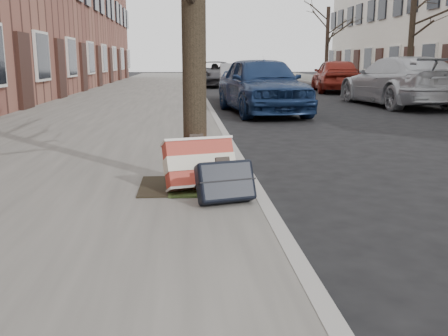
{
  "coord_description": "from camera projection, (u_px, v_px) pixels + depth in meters",
  "views": [
    {
      "loc": [
        -1.96,
        -3.75,
        1.38
      ],
      "look_at": [
        -1.6,
        0.8,
        0.39
      ],
      "focal_mm": 40.0,
      "sensor_mm": 36.0,
      "label": 1
    }
  ],
  "objects": [
    {
      "name": "car_far_front",
      "position": [
        398.0,
        81.0,
        15.31
      ],
      "size": [
        2.45,
        5.3,
        1.5
      ],
      "primitive_type": "imported",
      "rotation": [
        0.0,
        0.0,
        3.21
      ],
      "color": "#AAACB2",
      "rests_on": "ground"
    },
    {
      "name": "suitcase_navy",
      "position": [
        225.0,
        181.0,
        4.45
      ],
      "size": [
        0.58,
        0.43,
        0.41
      ],
      "primitive_type": "cube",
      "rotation": [
        -0.42,
        0.0,
        0.27
      ],
      "color": "black",
      "rests_on": "near_sidewalk"
    },
    {
      "name": "near_sidewalk",
      "position": [
        137.0,
        97.0,
        18.41
      ],
      "size": [
        5.0,
        70.0,
        0.12
      ],
      "primitive_type": "cube",
      "color": "slate",
      "rests_on": "ground"
    },
    {
      "name": "car_near_back",
      "position": [
        216.0,
        74.0,
        26.79
      ],
      "size": [
        2.66,
        5.01,
        1.34
      ],
      "primitive_type": "imported",
      "rotation": [
        0.0,
        0.0,
        0.09
      ],
      "color": "#38393D",
      "rests_on": "ground"
    },
    {
      "name": "far_sidewalk",
      "position": [
        436.0,
        95.0,
        19.31
      ],
      "size": [
        4.0,
        70.0,
        0.12
      ],
      "primitive_type": "cube",
      "color": "slate",
      "rests_on": "ground"
    },
    {
      "name": "tree_far_b",
      "position": [
        412.0,
        22.0,
        19.92
      ],
      "size": [
        0.24,
        0.24,
        5.51
      ],
      "primitive_type": "cylinder",
      "color": "black",
      "rests_on": "far_sidewalk"
    },
    {
      "name": "car_near_mid",
      "position": [
        240.0,
        83.0,
        16.9
      ],
      "size": [
        1.6,
        3.98,
        1.29
      ],
      "primitive_type": "imported",
      "rotation": [
        0.0,
        0.0,
        -0.06
      ],
      "color": "#95979C",
      "rests_on": "ground"
    },
    {
      "name": "car_near_front",
      "position": [
        262.0,
        85.0,
        13.12
      ],
      "size": [
        2.24,
        4.61,
        1.52
      ],
      "primitive_type": "imported",
      "rotation": [
        0.0,
        0.0,
        0.1
      ],
      "color": "#14264C",
      "rests_on": "ground"
    },
    {
      "name": "car_far_back",
      "position": [
        335.0,
        75.0,
        22.03
      ],
      "size": [
        2.35,
        4.54,
        1.48
      ],
      "primitive_type": "imported",
      "rotation": [
        0.0,
        0.0,
        3.0
      ],
      "color": "maroon",
      "rests_on": "ground"
    },
    {
      "name": "suitcase_red",
      "position": [
        200.0,
        164.0,
        4.9
      ],
      "size": [
        0.75,
        0.54,
        0.52
      ],
      "primitive_type": "cube",
      "rotation": [
        -0.42,
        0.0,
        0.27
      ],
      "color": "maroon",
      "rests_on": "near_sidewalk"
    },
    {
      "name": "ground",
      "position": [
        426.0,
        232.0,
        4.1
      ],
      "size": [
        120.0,
        120.0,
        0.0
      ],
      "primitive_type": "plane",
      "color": "black",
      "rests_on": "ground"
    },
    {
      "name": "tree_far_c",
      "position": [
        327.0,
        44.0,
        31.78
      ],
      "size": [
        0.24,
        0.24,
        4.57
      ],
      "primitive_type": "cylinder",
      "color": "black",
      "rests_on": "far_sidewalk"
    },
    {
      "name": "dirt_patch",
      "position": [
        182.0,
        186.0,
        5.09
      ],
      "size": [
        0.85,
        0.85,
        0.02
      ],
      "primitive_type": "cube",
      "color": "black",
      "rests_on": "near_sidewalk"
    }
  ]
}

